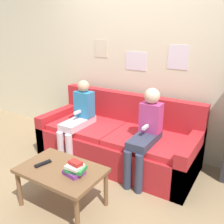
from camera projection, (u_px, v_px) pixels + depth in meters
ground_plane at (94, 179)px, 2.98m from camera, size 10.00×10.00×0.00m
wall_back at (137, 59)px, 3.41m from camera, size 8.00×0.06×2.60m
couch at (118, 140)px, 3.33m from camera, size 2.08×0.86×0.86m
coffee_table at (61, 173)px, 2.42m from camera, size 0.82×0.53×0.42m
person_left at (78, 117)px, 3.30m from camera, size 0.24×0.58×1.05m
person_right at (146, 131)px, 2.82m from camera, size 0.24×0.58×1.07m
tv_remote at (43, 164)px, 2.47m from camera, size 0.08×0.17×0.02m
book_stack at (75, 169)px, 2.30m from camera, size 0.21×0.18×0.14m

